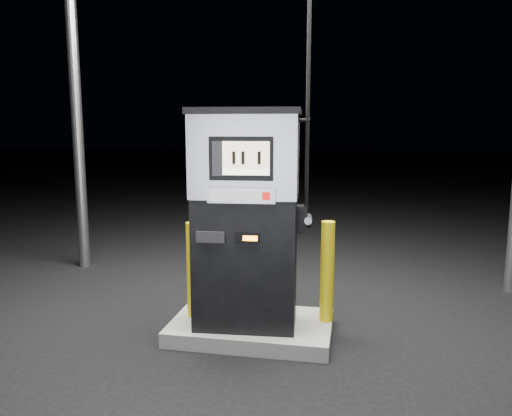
# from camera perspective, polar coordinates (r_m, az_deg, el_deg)

# --- Properties ---
(ground) EXTENTS (80.00, 80.00, 0.00)m
(ground) POSITION_cam_1_polar(r_m,az_deg,el_deg) (5.24, -0.49, -14.24)
(ground) COLOR black
(ground) RESTS_ON ground
(pump_island) EXTENTS (1.60, 1.00, 0.15)m
(pump_island) POSITION_cam_1_polar(r_m,az_deg,el_deg) (5.21, -0.49, -13.49)
(pump_island) COLOR slate
(pump_island) RESTS_ON ground
(fuel_dispenser) EXTENTS (1.18, 0.71, 4.37)m
(fuel_dispenser) POSITION_cam_1_polar(r_m,az_deg,el_deg) (4.79, -1.14, -1.03)
(fuel_dispenser) COLOR black
(fuel_dispenser) RESTS_ON pump_island
(bollard_left) EXTENTS (0.16, 0.16, 0.98)m
(bollard_left) POSITION_cam_1_polar(r_m,az_deg,el_deg) (5.18, -7.21, -7.01)
(bollard_left) COLOR yellow
(bollard_left) RESTS_ON pump_island
(bollard_right) EXTENTS (0.17, 0.17, 1.02)m
(bollard_right) POSITION_cam_1_polar(r_m,az_deg,el_deg) (5.06, 8.14, -7.22)
(bollard_right) COLOR yellow
(bollard_right) RESTS_ON pump_island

